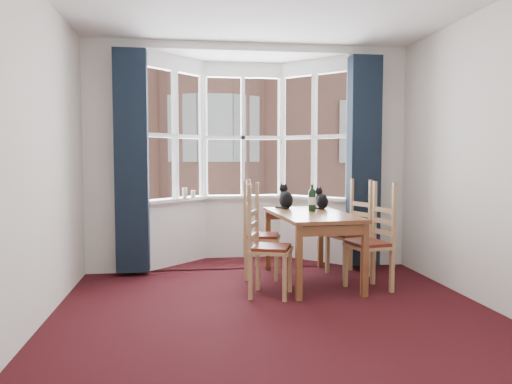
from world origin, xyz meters
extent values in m
plane|color=black|center=(0.00, 0.00, 0.00)|extent=(4.50, 4.50, 0.00)
plane|color=silver|center=(-2.00, 0.00, 1.40)|extent=(0.00, 4.50, 4.50)
plane|color=silver|center=(0.00, -2.25, 1.40)|extent=(4.00, 0.00, 4.00)
cube|color=silver|center=(-1.65, 2.25, 1.40)|extent=(0.70, 0.12, 2.80)
cube|color=silver|center=(1.65, 2.25, 1.40)|extent=(0.70, 0.12, 2.80)
cube|color=black|center=(-1.42, 2.07, 1.35)|extent=(0.38, 0.22, 2.60)
cube|color=black|center=(1.42, 2.07, 1.35)|extent=(0.38, 0.22, 2.60)
cube|color=brown|center=(0.60, 1.46, 0.76)|extent=(0.87, 1.51, 0.04)
cube|color=brown|center=(0.29, 0.75, 0.37)|extent=(0.06, 0.06, 0.74)
cube|color=brown|center=(0.21, 2.12, 0.37)|extent=(0.06, 0.06, 0.74)
cube|color=brown|center=(0.98, 0.79, 0.37)|extent=(0.06, 0.06, 0.74)
cube|color=brown|center=(0.90, 2.16, 0.37)|extent=(0.06, 0.06, 0.74)
cube|color=#A88052|center=(0.05, 0.96, 0.48)|extent=(0.52, 0.53, 0.06)
cube|color=#4F170D|center=(0.05, 0.96, 0.49)|extent=(0.47, 0.48, 0.03)
cube|color=#A88052|center=(0.08, 1.74, 0.48)|extent=(0.49, 0.50, 0.06)
cube|color=#4F170D|center=(0.08, 1.74, 0.49)|extent=(0.44, 0.45, 0.03)
cube|color=#A88052|center=(1.11, 1.05, 0.48)|extent=(0.47, 0.49, 0.06)
cube|color=#4F170D|center=(1.11, 1.05, 0.49)|extent=(0.42, 0.44, 0.03)
cube|color=#A88052|center=(1.11, 1.73, 0.48)|extent=(0.51, 0.52, 0.06)
cube|color=#4F170D|center=(1.11, 1.73, 0.49)|extent=(0.46, 0.47, 0.03)
ellipsoid|color=black|center=(0.41, 1.96, 0.88)|extent=(0.21, 0.25, 0.22)
sphere|color=black|center=(0.39, 2.03, 1.02)|extent=(0.12, 0.12, 0.10)
cone|color=black|center=(0.36, 2.03, 1.07)|extent=(0.04, 0.04, 0.05)
cone|color=black|center=(0.42, 2.04, 1.07)|extent=(0.04, 0.04, 0.05)
ellipsoid|color=black|center=(0.83, 1.86, 0.87)|extent=(0.20, 0.23, 0.19)
sphere|color=black|center=(0.81, 1.92, 0.99)|extent=(0.11, 0.11, 0.09)
cone|color=black|center=(0.78, 1.91, 1.03)|extent=(0.04, 0.04, 0.04)
cone|color=black|center=(0.83, 1.93, 1.03)|extent=(0.04, 0.04, 0.04)
cylinder|color=black|center=(0.64, 1.62, 0.90)|extent=(0.08, 0.08, 0.23)
sphere|color=black|center=(0.64, 1.62, 1.01)|extent=(0.07, 0.07, 0.07)
cylinder|color=black|center=(0.64, 1.62, 1.05)|extent=(0.03, 0.03, 0.10)
cylinder|color=gold|center=(0.64, 1.62, 1.09)|extent=(0.03, 0.03, 0.02)
cylinder|color=silver|center=(0.64, 1.62, 0.90)|extent=(0.08, 0.08, 0.09)
cylinder|color=white|center=(-0.81, 2.60, 0.94)|extent=(0.06, 0.06, 0.13)
cylinder|color=white|center=(-0.70, 2.63, 0.92)|extent=(0.06, 0.06, 0.10)
plane|color=#333335|center=(0.00, 32.25, -6.00)|extent=(80.00, 80.00, 0.00)
cube|color=#9D6451|center=(0.00, 14.25, 1.00)|extent=(18.00, 6.00, 14.00)
cylinder|color=#9D6451|center=(0.00, 11.25, 1.00)|extent=(3.20, 3.20, 14.00)
camera|label=1|loc=(-0.78, -3.94, 1.40)|focal=35.00mm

